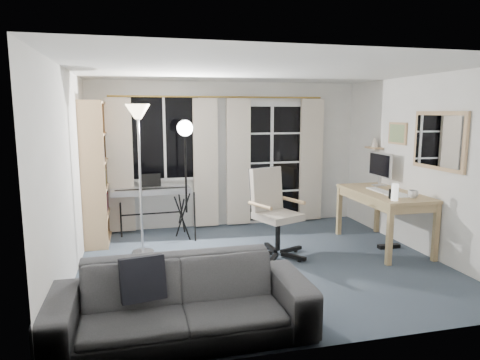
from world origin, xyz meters
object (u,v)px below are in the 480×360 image
at_px(torchiere_lamp, 139,135).
at_px(bookshelf, 93,176).
at_px(office_chair, 271,204).
at_px(sofa, 181,288).
at_px(keyboard_piano, 151,192).
at_px(monitor, 380,166).
at_px(mug, 413,193).
at_px(desk, 384,198).
at_px(studio_light, 185,142).

bearing_deg(torchiere_lamp, bookshelf, 131.93).
bearing_deg(office_chair, sofa, -148.82).
xyz_separation_m(keyboard_piano, monitor, (3.37, -0.98, 0.43)).
bearing_deg(bookshelf, mug, -22.81).
relative_size(bookshelf, mug, 15.76).
xyz_separation_m(office_chair, desk, (1.65, -0.06, 0.01)).
distance_m(office_chair, desk, 1.65).
bearing_deg(mug, torchiere_lamp, 163.90).
bearing_deg(torchiere_lamp, desk, -8.40).
xyz_separation_m(studio_light, office_chair, (1.03, -0.91, -0.79)).
xyz_separation_m(office_chair, monitor, (1.85, 0.39, 0.41)).
bearing_deg(desk, mug, -77.75).
relative_size(monitor, sofa, 0.26).
relative_size(torchiere_lamp, keyboard_piano, 1.63).
bearing_deg(bookshelf, sofa, -72.62).
xyz_separation_m(desk, monitor, (0.20, 0.45, 0.40)).
bearing_deg(monitor, bookshelf, 170.39).
bearing_deg(bookshelf, torchiere_lamp, -48.00).
relative_size(keyboard_piano, desk, 0.82).
height_order(studio_light, monitor, studio_light).
bearing_deg(sofa, mug, 22.31).
xyz_separation_m(office_chair, mug, (1.75, -0.56, 0.18)).
distance_m(keyboard_piano, mug, 3.81).
height_order(studio_light, sofa, studio_light).
bearing_deg(desk, bookshelf, 163.83).
height_order(torchiere_lamp, sofa, torchiere_lamp).
xyz_separation_m(keyboard_piano, desk, (3.18, -1.43, 0.03)).
height_order(monitor, mug, monitor).
distance_m(bookshelf, studio_light, 1.44).
bearing_deg(keyboard_piano, desk, -26.74).
distance_m(torchiere_lamp, mug, 3.66).
bearing_deg(desk, studio_light, 161.01).
height_order(office_chair, monitor, monitor).
bearing_deg(studio_light, keyboard_piano, 142.94).
xyz_separation_m(keyboard_piano, office_chair, (1.53, -1.37, 0.02)).
xyz_separation_m(bookshelf, monitor, (4.20, -0.78, 0.12)).
relative_size(office_chair, sofa, 0.53).
height_order(bookshelf, studio_light, bookshelf).
xyz_separation_m(torchiere_lamp, desk, (3.34, -0.49, -0.92)).
height_order(torchiere_lamp, keyboard_piano, torchiere_lamp).
xyz_separation_m(office_chair, sofa, (-1.41, -1.88, -0.26)).
relative_size(desk, mug, 11.47).
bearing_deg(desk, torchiere_lamp, 172.53).
xyz_separation_m(bookshelf, office_chair, (2.36, -1.17, -0.29)).
bearing_deg(studio_light, monitor, -4.65).
height_order(keyboard_piano, mug, keyboard_piano).
bearing_deg(monitor, desk, -112.62).
distance_m(bookshelf, monitor, 4.28).
bearing_deg(keyboard_piano, studio_light, -45.20).
distance_m(studio_light, sofa, 3.00).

